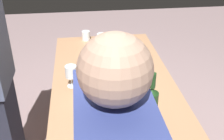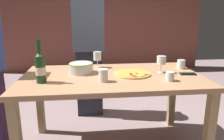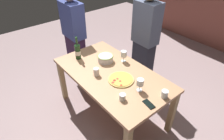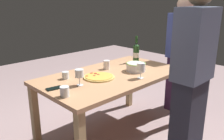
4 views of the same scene
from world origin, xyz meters
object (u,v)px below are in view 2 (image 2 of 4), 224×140
(wine_glass_near_pizza, at_px, (161,61))
(person_host, at_px, (89,48))
(wine_glass_by_bottle, at_px, (97,56))
(cup_spare, at_px, (170,76))
(wine_bottle, at_px, (40,67))
(cell_phone, at_px, (188,74))
(dining_table, at_px, (112,85))
(cup_amber, at_px, (181,64))
(cup_ceramic, at_px, (103,75))
(serving_bowl, at_px, (81,67))
(pizza, at_px, (132,74))

(wine_glass_near_pizza, xyz_separation_m, person_host, (-0.66, 0.79, 0.02))
(wine_glass_by_bottle, relative_size, cup_spare, 2.17)
(wine_bottle, height_order, cell_phone, wine_bottle)
(cell_phone, bearing_deg, dining_table, -85.74)
(cup_amber, height_order, person_host, person_host)
(cup_ceramic, bearing_deg, dining_table, 63.67)
(dining_table, relative_size, cup_ceramic, 15.42)
(dining_table, height_order, cup_ceramic, cup_ceramic)
(serving_bowl, distance_m, wine_glass_near_pizza, 0.75)
(person_host, bearing_deg, cup_amber, 40.75)
(pizza, height_order, cup_spare, cup_spare)
(wine_glass_near_pizza, xyz_separation_m, cup_amber, (0.26, 0.13, -0.07))
(pizza, distance_m, cup_spare, 0.35)
(wine_bottle, distance_m, wine_glass_by_bottle, 0.66)
(wine_glass_near_pizza, bearing_deg, pizza, -171.61)
(dining_table, xyz_separation_m, cell_phone, (0.69, -0.05, 0.10))
(cell_phone, bearing_deg, wine_glass_near_pizza, -102.70)
(cell_phone, height_order, person_host, person_host)
(cup_spare, bearing_deg, person_host, 121.94)
(wine_glass_by_bottle, xyz_separation_m, person_host, (-0.08, 0.52, 0.01))
(person_host, bearing_deg, cell_phone, 31.70)
(serving_bowl, bearing_deg, cup_amber, 3.47)
(wine_glass_by_bottle, relative_size, cup_amber, 1.82)
(wine_bottle, height_order, cup_ceramic, wine_bottle)
(cell_phone, distance_m, person_host, 1.26)
(pizza, xyz_separation_m, serving_bowl, (-0.46, 0.11, 0.04))
(wine_glass_by_bottle, height_order, cup_ceramic, wine_glass_by_bottle)
(wine_glass_by_bottle, distance_m, person_host, 0.53)
(cup_spare, xyz_separation_m, cell_phone, (0.24, 0.17, -0.03))
(wine_bottle, xyz_separation_m, cell_phone, (1.28, 0.10, -0.12))
(wine_bottle, bearing_deg, wine_glass_near_pizza, 10.13)
(pizza, bearing_deg, dining_table, 177.92)
(dining_table, relative_size, cup_spare, 21.28)
(dining_table, height_order, person_host, person_host)
(dining_table, xyz_separation_m, wine_glass_by_bottle, (-0.12, 0.31, 0.21))
(dining_table, height_order, cell_phone, cell_phone)
(pizza, bearing_deg, cell_phone, -5.30)
(wine_glass_by_bottle, bearing_deg, cup_spare, -42.89)
(wine_glass_near_pizza, height_order, cup_amber, wine_glass_near_pizza)
(cup_ceramic, bearing_deg, pizza, 32.77)
(dining_table, xyz_separation_m, wine_glass_near_pizza, (0.46, 0.03, 0.21))
(dining_table, bearing_deg, person_host, 103.66)
(wine_glass_near_pizza, relative_size, cup_ceramic, 1.53)
(serving_bowl, height_order, cup_amber, serving_bowl)
(dining_table, relative_size, wine_glass_by_bottle, 9.81)
(dining_table, xyz_separation_m, cup_amber, (0.72, 0.17, 0.14))
(cup_ceramic, bearing_deg, cup_spare, -4.15)
(wine_glass_near_pizza, distance_m, cup_amber, 0.30)
(wine_bottle, distance_m, cell_phone, 1.28)
(cup_spare, bearing_deg, pizza, 141.16)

